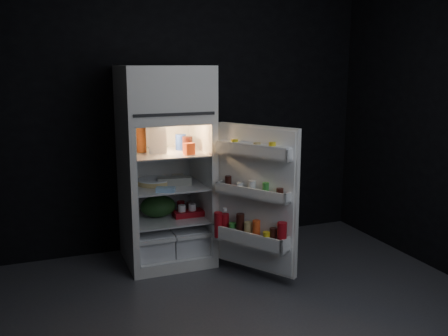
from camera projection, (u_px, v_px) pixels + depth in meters
name	position (u px, v px, depth m)	size (l,w,h in m)	color
floor	(239.00, 322.00, 3.54)	(4.00, 3.40, 0.00)	#46464B
wall_back	(172.00, 111.00, 4.81)	(4.00, 0.00, 2.70)	black
wall_front	(434.00, 196.00, 1.71)	(4.00, 0.00, 2.70)	black
refrigerator	(165.00, 159.00, 4.48)	(0.76, 0.71, 1.78)	white
fridge_door	(254.00, 201.00, 4.11)	(0.55, 0.71, 1.22)	white
milk_jug	(158.00, 139.00, 4.39)	(0.15, 0.15, 0.24)	white
mayo_jar	(181.00, 142.00, 4.53)	(0.10, 0.10, 0.14)	#1D399E
jam_jar	(187.00, 144.00, 4.47)	(0.09, 0.09, 0.13)	black
amber_bottle	(141.00, 140.00, 4.39)	(0.08, 0.08, 0.22)	#D15D21
small_carton	(189.00, 149.00, 4.29)	(0.09, 0.07, 0.10)	#F04D1C
egg_carton	(174.00, 181.00, 4.48)	(0.30, 0.11, 0.07)	gray
pie	(155.00, 182.00, 4.50)	(0.31, 0.31, 0.04)	tan
flat_package	(166.00, 190.00, 4.23)	(0.16, 0.08, 0.04)	#91BEE0
wrapped_pkg	(178.00, 177.00, 4.67)	(0.11, 0.09, 0.05)	beige
produce_bag	(158.00, 206.00, 4.53)	(0.32, 0.27, 0.20)	#193815
yogurt_tray	(188.00, 213.00, 4.57)	(0.27, 0.15, 0.05)	maroon
small_can_red	(181.00, 206.00, 4.73)	(0.07, 0.07, 0.09)	maroon
small_can_silver	(190.00, 206.00, 4.74)	(0.07, 0.07, 0.09)	silver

